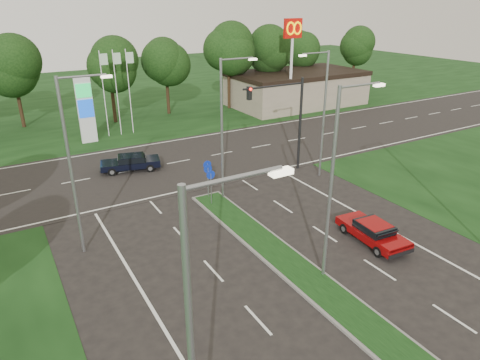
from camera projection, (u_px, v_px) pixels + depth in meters
verge_far at (84, 96)px, 58.88m from camera, size 160.00×50.00×0.02m
cross_road at (167, 164)px, 34.22m from camera, size 160.00×12.00×0.02m
median_kerb at (339, 304)px, 18.28m from camera, size 2.00×26.00×0.12m
commercial_building at (297, 89)px, 53.25m from camera, size 16.00×9.00×4.00m
streetlight_median_near at (335, 176)px, 18.40m from camera, size 2.53×0.22×9.00m
streetlight_median_far at (225, 123)px, 26.35m from camera, size 2.53×0.22×9.00m
streetlight_left_near at (200, 348)px, 9.28m from camera, size 2.53×0.22×9.00m
streetlight_left_far at (74, 159)px, 20.43m from camera, size 2.53×0.22×9.00m
streetlight_right_far at (322, 109)px, 29.99m from camera, size 2.53×0.22×9.00m
traffic_signal at (287, 112)px, 30.99m from camera, size 5.10×0.42×7.00m
median_signs at (209, 175)px, 27.51m from camera, size 1.16×1.76×2.38m
gas_pylon at (88, 108)px, 38.41m from camera, size 5.80×1.26×8.00m
mcdonalds_sign at (292, 42)px, 45.87m from camera, size 2.20×0.47×10.40m
treeline_far at (107, 56)px, 44.30m from camera, size 6.00×6.00×9.90m
red_sedan at (373, 231)px, 22.96m from camera, size 2.02×4.29×1.15m
navy_sedan at (131, 162)px, 32.74m from camera, size 4.68×2.82×1.20m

